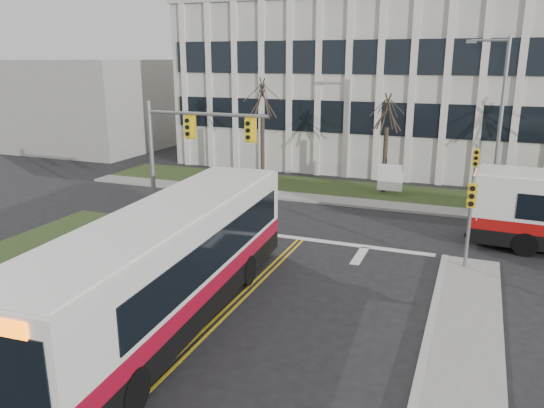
{
  "coord_description": "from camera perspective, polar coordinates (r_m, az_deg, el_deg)",
  "views": [
    {
      "loc": [
        7.24,
        -14.04,
        8.1
      ],
      "look_at": [
        -0.86,
        6.61,
        2.0
      ],
      "focal_mm": 35.0,
      "sensor_mm": 36.0,
      "label": 1
    }
  ],
  "objects": [
    {
      "name": "bus_main",
      "position": [
        16.9,
        -11.14,
        -6.78
      ],
      "size": [
        3.78,
        13.72,
        3.62
      ],
      "primitive_type": null,
      "rotation": [
        0.0,
        0.0,
        0.06
      ],
      "color": "silver",
      "rests_on": "ground"
    },
    {
      "name": "sidewalk_cross",
      "position": [
        30.4,
        16.42,
        -0.58
      ],
      "size": [
        44.0,
        1.6,
        0.14
      ],
      "primitive_type": "cube",
      "color": "#9E9B93",
      "rests_on": "ground"
    },
    {
      "name": "directory_sign",
      "position": [
        32.63,
        12.59,
        2.74
      ],
      "size": [
        1.5,
        0.12,
        2.0
      ],
      "color": "slate",
      "rests_on": "ground"
    },
    {
      "name": "building_lawn",
      "position": [
        33.11,
        16.89,
        0.65
      ],
      "size": [
        44.0,
        5.0,
        0.12
      ],
      "primitive_type": "cube",
      "color": "#2D411C",
      "rests_on": "ground"
    },
    {
      "name": "mast_arm_signal",
      "position": [
        25.09,
        -9.75,
        6.35
      ],
      "size": [
        6.11,
        0.38,
        6.2
      ],
      "color": "slate",
      "rests_on": "ground"
    },
    {
      "name": "building_annex",
      "position": [
        52.2,
        -18.52,
        10.1
      ],
      "size": [
        12.0,
        12.0,
        8.0
      ],
      "primitive_type": "cube",
      "color": "#9E9B93",
      "rests_on": "ground"
    },
    {
      "name": "signal_pole_far",
      "position": [
        29.96,
        21.0,
        3.58
      ],
      "size": [
        0.34,
        0.39,
        3.8
      ],
      "color": "slate",
      "rests_on": "ground"
    },
    {
      "name": "signal_pole_near",
      "position": [
        21.67,
        20.56,
        -0.6
      ],
      "size": [
        0.34,
        0.39,
        3.8
      ],
      "color": "slate",
      "rests_on": "ground"
    },
    {
      "name": "tree_left",
      "position": [
        34.76,
        -1.05,
        11.11
      ],
      "size": [
        1.8,
        1.8,
        7.7
      ],
      "color": "#42352B",
      "rests_on": "ground"
    },
    {
      "name": "office_building",
      "position": [
        44.14,
        18.91,
        11.85
      ],
      "size": [
        40.0,
        16.0,
        12.0
      ],
      "primitive_type": "cube",
      "color": "beige",
      "rests_on": "ground"
    },
    {
      "name": "ground",
      "position": [
        17.75,
        -5.32,
        -11.85
      ],
      "size": [
        120.0,
        120.0,
        0.0
      ],
      "primitive_type": "plane",
      "color": "black",
      "rests_on": "ground"
    },
    {
      "name": "streetlight",
      "position": [
        30.39,
        23.09,
        8.68
      ],
      "size": [
        2.15,
        0.25,
        9.2
      ],
      "color": "slate",
      "rests_on": "ground"
    },
    {
      "name": "tree_mid",
      "position": [
        32.82,
        12.3,
        9.41
      ],
      "size": [
        1.8,
        1.8,
        6.82
      ],
      "color": "#42352B",
      "rests_on": "ground"
    },
    {
      "name": "newspaper_box_red",
      "position": [
        20.5,
        -24.37,
        -7.91
      ],
      "size": [
        0.63,
        0.6,
        0.95
      ],
      "primitive_type": "cube",
      "rotation": [
        0.0,
        0.0,
        0.36
      ],
      "color": "maroon",
      "rests_on": "ground"
    }
  ]
}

